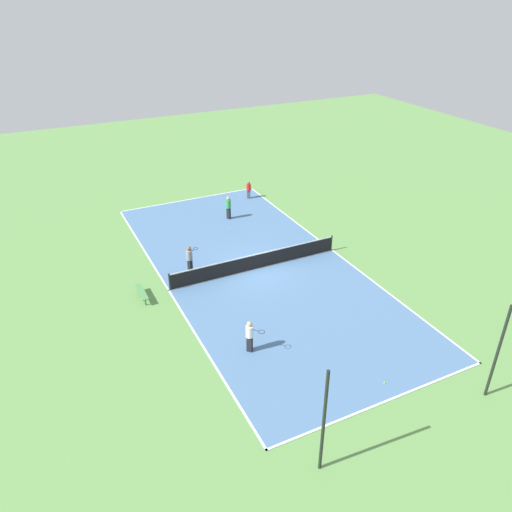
# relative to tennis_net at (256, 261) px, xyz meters

# --- Properties ---
(ground_plane) EXTENTS (80.00, 80.00, 0.00)m
(ground_plane) POSITION_rel_tennis_net_xyz_m (0.00, 0.00, -0.56)
(ground_plane) COLOR #60934C
(court_surface) EXTENTS (11.08, 24.40, 0.02)m
(court_surface) POSITION_rel_tennis_net_xyz_m (0.00, 0.00, -0.55)
(court_surface) COLOR #4C729E
(court_surface) RESTS_ON ground_plane
(tennis_net) EXTENTS (10.88, 0.10, 1.05)m
(tennis_net) POSITION_rel_tennis_net_xyz_m (0.00, 0.00, 0.00)
(tennis_net) COLOR black
(tennis_net) RESTS_ON court_surface
(bench) EXTENTS (0.36, 1.74, 0.45)m
(bench) POSITION_rel_tennis_net_xyz_m (7.03, 0.13, -0.17)
(bench) COLOR #4C8C4C
(bench) RESTS_ON ground_plane
(player_baseline_gray) EXTENTS (0.97, 0.77, 1.77)m
(player_baseline_gray) POSITION_rel_tennis_net_xyz_m (3.71, -1.32, 0.49)
(player_baseline_gray) COLOR black
(player_baseline_gray) RESTS_ON court_surface
(player_near_white) EXTENTS (0.87, 0.92, 1.68)m
(player_near_white) POSITION_rel_tennis_net_xyz_m (3.61, 6.76, 0.43)
(player_near_white) COLOR black
(player_near_white) RESTS_ON court_surface
(player_coach_red) EXTENTS (0.49, 0.49, 1.39)m
(player_coach_red) POSITION_rel_tennis_net_xyz_m (-4.38, -10.32, 0.24)
(player_coach_red) COLOR #4C4C51
(player_coach_red) RESTS_ON court_surface
(player_far_green) EXTENTS (0.49, 0.49, 1.71)m
(player_far_green) POSITION_rel_tennis_net_xyz_m (-1.39, -7.42, 0.45)
(player_far_green) COLOR black
(player_far_green) RESTS_ON court_surface
(tennis_ball_right_alley) EXTENTS (0.07, 0.07, 0.07)m
(tennis_ball_right_alley) POSITION_rel_tennis_net_xyz_m (-0.77, -5.55, -0.50)
(tennis_ball_right_alley) COLOR #CCE033
(tennis_ball_right_alley) RESTS_ON court_surface
(tennis_ball_near_net) EXTENTS (0.07, 0.07, 0.07)m
(tennis_ball_near_net) POSITION_rel_tennis_net_xyz_m (-0.71, 11.28, -0.50)
(tennis_ball_near_net) COLOR #CCE033
(tennis_ball_near_net) RESTS_ON court_surface
(fence_post_back_left) EXTENTS (0.12, 0.12, 4.57)m
(fence_post_back_left) POSITION_rel_tennis_net_xyz_m (-4.12, 13.67, 1.73)
(fence_post_back_left) COLOR black
(fence_post_back_left) RESTS_ON ground_plane
(fence_post_back_right) EXTENTS (0.12, 0.12, 4.57)m
(fence_post_back_right) POSITION_rel_tennis_net_xyz_m (4.12, 13.67, 1.73)
(fence_post_back_right) COLOR black
(fence_post_back_right) RESTS_ON ground_plane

